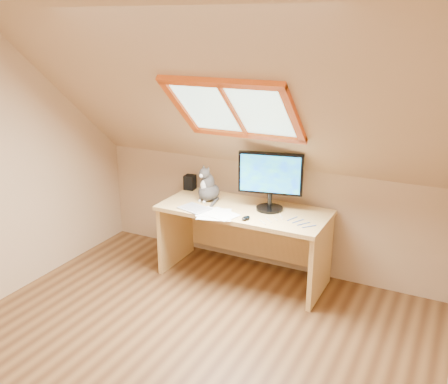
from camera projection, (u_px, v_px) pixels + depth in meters
The scene contains 10 objects.
ground at pixel (168, 364), 3.46m from camera, with size 3.50×3.50×0.00m, color brown.
room_shell at pixel (150, 170), 2.93m from camera, with size 3.52×3.52×2.41m.
desk at pixel (247, 228), 4.56m from camera, with size 1.51×0.66×0.69m.
monitor at pixel (270, 178), 4.30m from camera, with size 0.56×0.24×0.52m.
cat at pixel (208, 188), 4.59m from camera, with size 0.25×0.27×0.35m.
desk_speaker at pixel (190, 182), 4.92m from camera, with size 0.10×0.10×0.14m, color black.
graphics_tablet at pixel (195, 209), 4.41m from camera, with size 0.27×0.19×0.01m, color #B2B2B7.
mouse at pixel (246, 218), 4.17m from camera, with size 0.05×0.09×0.03m, color black.
papers at pixel (213, 214), 4.29m from camera, with size 0.35×0.30×0.01m.
cables at pixel (289, 221), 4.13m from camera, with size 0.51×0.26×0.01m.
Camera 1 is at (1.66, -2.41, 2.25)m, focal length 40.00 mm.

